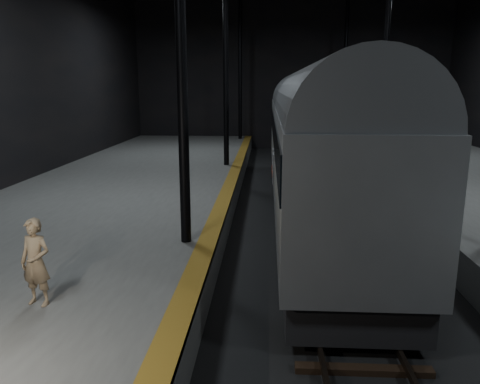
{
  "coord_description": "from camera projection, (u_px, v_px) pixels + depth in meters",
  "views": [
    {
      "loc": [
        -1.74,
        -15.4,
        4.92
      ],
      "look_at": [
        -2.49,
        -2.59,
        2.0
      ],
      "focal_mm": 35.0,
      "sensor_mm": 36.0,
      "label": 1
    }
  ],
  "objects": [
    {
      "name": "ground",
      "position": [
        317.0,
        233.0,
        15.99
      ],
      "size": [
        44.0,
        44.0,
        0.0
      ],
      "primitive_type": "plane",
      "color": "black",
      "rests_on": "ground"
    },
    {
      "name": "woman",
      "position": [
        36.0,
        262.0,
        8.43
      ],
      "size": [
        0.66,
        0.51,
        1.63
      ],
      "primitive_type": "imported",
      "rotation": [
        0.0,
        0.0,
        -0.21
      ],
      "color": "#937A5A",
      "rests_on": "platform_left"
    },
    {
      "name": "tactile_strip",
      "position": [
        222.0,
        203.0,
        15.95
      ],
      "size": [
        0.5,
        43.8,
        0.01
      ],
      "primitive_type": "cube",
      "color": "#8E6019",
      "rests_on": "platform_left"
    },
    {
      "name": "platform_left",
      "position": [
        101.0,
        216.0,
        16.3
      ],
      "size": [
        9.0,
        43.8,
        1.0
      ],
      "primitive_type": "cube",
      "color": "#535350",
      "rests_on": "ground"
    },
    {
      "name": "track",
      "position": [
        317.0,
        231.0,
        15.97
      ],
      "size": [
        2.4,
        43.0,
        0.24
      ],
      "color": "#3F3328",
      "rests_on": "ground"
    },
    {
      "name": "train",
      "position": [
        313.0,
        136.0,
        17.66
      ],
      "size": [
        3.07,
        20.5,
        5.48
      ],
      "color": "#9DA0A4",
      "rests_on": "ground"
    }
  ]
}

